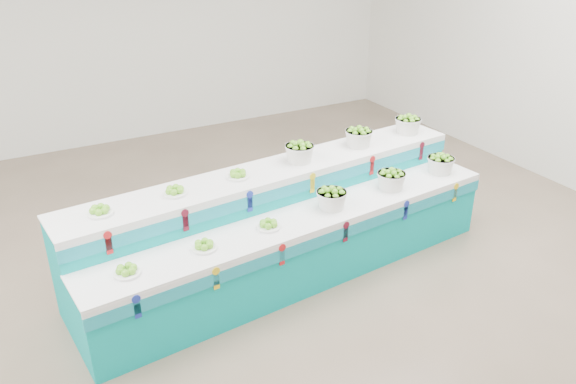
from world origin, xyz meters
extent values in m
plane|color=brown|center=(0.00, 0.00, 0.00)|extent=(10.00, 10.00, 0.00)
plane|color=silver|center=(0.00, 5.00, 2.00)|extent=(10.00, 0.00, 10.00)
cylinder|color=white|center=(-0.92, 0.01, 0.76)|extent=(0.24, 0.24, 0.09)
cylinder|color=white|center=(-0.24, 0.08, 0.76)|extent=(0.24, 0.24, 0.09)
cylinder|color=white|center=(0.41, 0.14, 0.76)|extent=(0.24, 0.24, 0.09)
cylinder|color=white|center=(-0.97, 0.55, 1.06)|extent=(0.24, 0.24, 0.09)
cylinder|color=white|center=(-0.29, 0.62, 1.06)|extent=(0.24, 0.24, 0.09)
cylinder|color=white|center=(0.36, 0.68, 1.06)|extent=(0.24, 0.24, 0.09)
camera|label=1|loc=(-1.62, -3.97, 3.31)|focal=35.92mm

